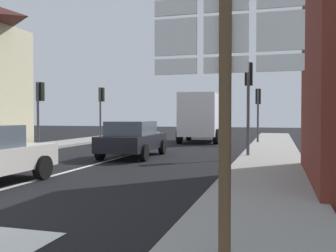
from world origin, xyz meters
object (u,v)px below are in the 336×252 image
Objects in this scene: route_sign_post at (225,89)px; traffic_light_near_right at (249,88)px; delivery_truck at (201,116)px; sedan_far at (133,139)px; traffic_light_near_left at (40,100)px; traffic_light_far_right at (258,103)px; traffic_light_far_left at (101,102)px.

route_sign_post is 11.29m from traffic_light_near_right.
delivery_truck is at bearing 112.95° from traffic_light_near_right.
traffic_light_near_right is at bearing 10.88° from sedan_far.
traffic_light_near_left is (-6.40, -7.80, 0.80)m from delivery_truck.
sedan_far is 5.08m from traffic_light_near_right.
traffic_light_far_right is 9.97m from traffic_light_far_left.
route_sign_post is (4.13, -19.66, 0.35)m from delivery_truck.
sedan_far is at bearing -96.14° from delivery_truck.
traffic_light_far_left is (-10.52, 18.60, 0.60)m from route_sign_post.
delivery_truck is 20.10m from route_sign_post.
traffic_light_far_left reaches higher than traffic_light_far_right.
delivery_truck is 1.60× the size of route_sign_post.
delivery_truck is 9.22m from traffic_light_near_right.
traffic_light_near_left is (-5.40, 1.50, 1.69)m from sedan_far.
delivery_truck is at bearing 50.62° from traffic_light_near_left.
traffic_light_far_right is 0.99× the size of traffic_light_near_left.
route_sign_post is 0.97× the size of traffic_light_near_left.
delivery_truck is 1.57× the size of traffic_light_far_right.
traffic_light_near_left is at bearing -129.38° from delivery_truck.
traffic_light_near_right reaches higher than traffic_light_far_right.
delivery_truck is at bearing 168.34° from traffic_light_far_right.
route_sign_post is 0.84× the size of traffic_light_near_right.
delivery_truck is 1.35× the size of traffic_light_near_right.
traffic_light_near_left is (-10.52, 11.87, 0.44)m from route_sign_post.
traffic_light_far_left is at bearing -170.56° from delivery_truck.
traffic_light_near_right reaches higher than traffic_light_far_left.
traffic_light_near_right is (4.57, 0.88, 2.05)m from sedan_far.
traffic_light_near_left reaches higher than delivery_truck.
traffic_light_far_left is (0.00, 6.73, 0.15)m from traffic_light_near_left.
delivery_truck is 6.56m from traffic_light_far_left.
delivery_truck is 1.55× the size of traffic_light_near_left.
route_sign_post is 15.87m from traffic_light_near_left.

